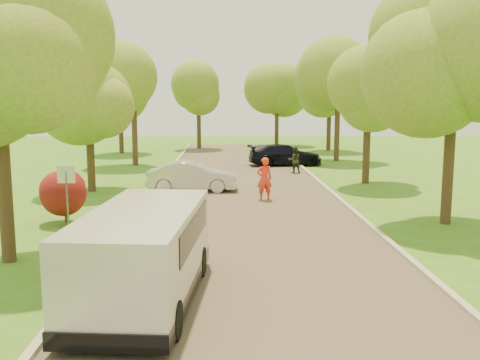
{
  "coord_description": "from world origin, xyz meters",
  "views": [
    {
      "loc": [
        -0.83,
        -12.79,
        4.22
      ],
      "look_at": [
        -0.24,
        6.64,
        1.3
      ],
      "focal_mm": 40.0,
      "sensor_mm": 36.0,
      "label": 1
    }
  ],
  "objects": [
    {
      "name": "tree_bg_c",
      "position": [
        -2.79,
        34.0,
        5.02
      ],
      "size": [
        4.92,
        4.8,
        7.33
      ],
      "color": "#382619",
      "rests_on": "ground"
    },
    {
      "name": "curb_left",
      "position": [
        -4.05,
        8.0,
        0.06
      ],
      "size": [
        0.18,
        60.0,
        0.12
      ],
      "primitive_type": "cube",
      "color": "#B2AD9E",
      "rests_on": "ground"
    },
    {
      "name": "tree_l_midb",
      "position": [
        -6.81,
        12.0,
        4.59
      ],
      "size": [
        4.3,
        4.2,
        6.62
      ],
      "color": "#382619",
      "rests_on": "ground"
    },
    {
      "name": "red_shrub",
      "position": [
        -6.3,
        5.5,
        1.1
      ],
      "size": [
        1.7,
        1.7,
        1.95
      ],
      "color": "#382619",
      "rests_on": "ground"
    },
    {
      "name": "curb_right",
      "position": [
        4.05,
        8.0,
        0.06
      ],
      "size": [
        0.18,
        60.0,
        0.12
      ],
      "primitive_type": "cube",
      "color": "#B2AD9E",
      "rests_on": "ground"
    },
    {
      "name": "dark_sedan",
      "position": [
        3.13,
        21.58,
        0.69
      ],
      "size": [
        4.92,
        2.39,
        1.38
      ],
      "primitive_type": "imported",
      "rotation": [
        0.0,
        0.0,
        1.67
      ],
      "color": "black",
      "rests_on": "ground"
    },
    {
      "name": "skateboarder",
      "position": [
        -2.18,
        0.86,
        1.01
      ],
      "size": [
        1.32,
        1.05,
        1.78
      ],
      "primitive_type": "imported",
      "rotation": [
        0.0,
        0.0,
        2.74
      ],
      "color": "slate",
      "rests_on": "longboard"
    },
    {
      "name": "tree_bg_b",
      "position": [
        8.22,
        32.0,
        5.54
      ],
      "size": [
        5.12,
        5.0,
        7.95
      ],
      "color": "#382619",
      "rests_on": "ground"
    },
    {
      "name": "tree_r_midb",
      "position": [
        6.6,
        14.0,
        4.88
      ],
      "size": [
        4.51,
        4.4,
        7.01
      ],
      "color": "#382619",
      "rests_on": "ground"
    },
    {
      "name": "tree_r_far",
      "position": [
        7.23,
        24.0,
        5.83
      ],
      "size": [
        5.33,
        5.2,
        8.34
      ],
      "color": "#382619",
      "rests_on": "ground"
    },
    {
      "name": "street_sign",
      "position": [
        -5.8,
        4.0,
        1.56
      ],
      "size": [
        0.55,
        0.06,
        2.17
      ],
      "color": "#59595E",
      "rests_on": "ground"
    },
    {
      "name": "ground",
      "position": [
        0.0,
        0.0,
        0.0
      ],
      "size": [
        100.0,
        100.0,
        0.0
      ],
      "primitive_type": "plane",
      "color": "#476F1A",
      "rests_on": "ground"
    },
    {
      "name": "tree_bg_a",
      "position": [
        -8.78,
        30.0,
        5.31
      ],
      "size": [
        5.12,
        5.0,
        7.72
      ],
      "color": "#382619",
      "rests_on": "ground"
    },
    {
      "name": "longboard",
      "position": [
        -2.18,
        0.86,
        0.1
      ],
      "size": [
        0.59,
        0.94,
        0.11
      ],
      "rotation": [
        0.0,
        0.0,
        2.74
      ],
      "color": "black",
      "rests_on": "ground"
    },
    {
      "name": "tree_bg_d",
      "position": [
        4.22,
        36.0,
        5.31
      ],
      "size": [
        5.12,
        5.0,
        7.72
      ],
      "color": "#382619",
      "rests_on": "ground"
    },
    {
      "name": "person_olive",
      "position": [
        3.26,
        17.89,
        0.77
      ],
      "size": [
        0.83,
        0.69,
        1.54
      ],
      "primitive_type": "imported",
      "rotation": [
        0.0,
        0.0,
        3.3
      ],
      "color": "#262D1B",
      "rests_on": "ground"
    },
    {
      "name": "tree_r_mida",
      "position": [
        7.02,
        5.0,
        5.54
      ],
      "size": [
        5.13,
        5.0,
        7.95
      ],
      "color": "#382619",
      "rests_on": "ground"
    },
    {
      "name": "silver_sedan",
      "position": [
        -2.3,
        11.92,
        0.69
      ],
      "size": [
        4.23,
        1.61,
        1.38
      ],
      "primitive_type": "imported",
      "rotation": [
        0.0,
        0.0,
        1.53
      ],
      "color": "silver",
      "rests_on": "ground"
    },
    {
      "name": "road",
      "position": [
        0.0,
        8.0,
        0.01
      ],
      "size": [
        8.0,
        60.0,
        0.01
      ],
      "primitive_type": "cube",
      "color": "#4C4438",
      "rests_on": "ground"
    },
    {
      "name": "tree_l_far",
      "position": [
        -6.39,
        22.0,
        5.47
      ],
      "size": [
        4.92,
        4.8,
        7.79
      ],
      "color": "#382619",
      "rests_on": "ground"
    },
    {
      "name": "tree_l_mida",
      "position": [
        -6.3,
        1.0,
        5.17
      ],
      "size": [
        4.71,
        4.6,
        7.39
      ],
      "color": "#382619",
      "rests_on": "ground"
    },
    {
      "name": "person_striped",
      "position": [
        0.88,
        9.49,
        0.92
      ],
      "size": [
        0.75,
        0.57,
        1.83
      ],
      "primitive_type": "imported",
      "rotation": [
        0.0,
        0.0,
        3.36
      ],
      "color": "red",
      "rests_on": "ground"
    },
    {
      "name": "minivan",
      "position": [
        -2.51,
        -1.93,
        1.04
      ],
      "size": [
        2.56,
        5.48,
        1.98
      ],
      "rotation": [
        0.0,
        0.0,
        -0.09
      ],
      "color": "silver",
      "rests_on": "ground"
    }
  ]
}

